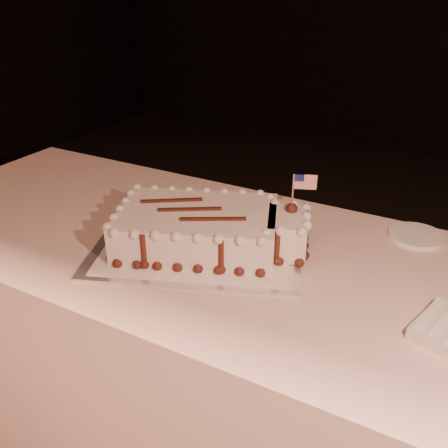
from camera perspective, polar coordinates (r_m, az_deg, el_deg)
The scene contains 5 objects.
banquet_table at distance 1.51m, azimuth 5.12°, elevation -16.60°, with size 2.40×0.80×0.75m, color beige.
cake_board at distance 1.35m, azimuth -2.98°, elevation -2.46°, with size 0.55×0.41×0.01m, color silver.
doily at distance 1.35m, azimuth -2.99°, elevation -2.27°, with size 0.49×0.37×0.00m, color white.
sheet_cake at distance 1.32m, azimuth -1.80°, elevation -0.45°, with size 0.54×0.41×0.21m.
side_plate at distance 1.49m, azimuth 21.10°, elevation -1.27°, with size 0.15×0.15×0.01m, color white.
Camera 1 is at (0.41, -0.42, 1.42)m, focal length 40.00 mm.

